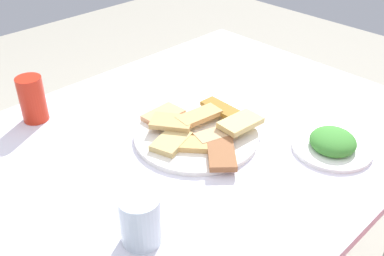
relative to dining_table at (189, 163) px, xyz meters
The scene contains 5 objects.
dining_table is the anchor object (origin of this frame).
pide_platter 0.09m from the dining_table, 142.93° to the left, with size 0.31×0.33×0.04m.
salad_plate_greens 0.36m from the dining_table, 128.17° to the left, with size 0.19×0.19×0.05m.
soda_can 0.44m from the dining_table, 56.86° to the right, with size 0.07×0.07×0.12m, color red.
drinking_glass 0.37m from the dining_table, 31.16° to the left, with size 0.08×0.08×0.10m, color silver.
Camera 1 is at (0.63, 0.66, 1.40)m, focal length 41.80 mm.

